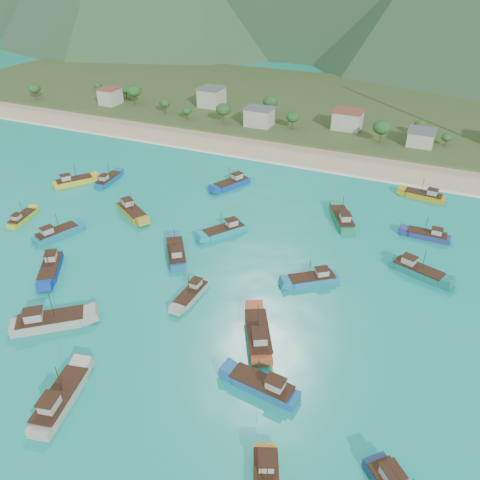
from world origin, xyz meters
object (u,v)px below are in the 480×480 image
at_px(boat_1, 342,219).
at_px(boat_11, 132,212).
at_px(boat_26, 22,219).
at_px(boat_2, 263,386).
at_px(boat_6, 60,400).
at_px(boat_8, 427,236).
at_px(boat_14, 424,196).
at_px(boat_13, 258,336).
at_px(boat_21, 56,234).
at_px(boat_22, 108,180).
at_px(boat_23, 313,280).
at_px(boat_28, 176,254).
at_px(boat_3, 50,322).
at_px(boat_31, 74,182).
at_px(boat_7, 232,184).
at_px(boat_12, 51,269).
at_px(boat_17, 224,231).
at_px(boat_4, 192,294).
at_px(boat_0, 417,271).

height_order(boat_1, boat_11, boat_1).
bearing_deg(boat_26, boat_2, -30.44).
distance_m(boat_2, boat_6, 29.67).
bearing_deg(boat_8, boat_14, 8.62).
distance_m(boat_13, boat_21, 57.10).
bearing_deg(boat_22, boat_1, -1.76).
xyz_separation_m(boat_23, boat_28, (-29.60, -2.98, 0.15)).
relative_size(boat_3, boat_11, 1.05).
distance_m(boat_26, boat_28, 42.97).
bearing_deg(boat_31, boat_21, -20.83).
height_order(boat_6, boat_7, boat_6).
relative_size(boat_3, boat_7, 1.05).
bearing_deg(boat_23, boat_28, 58.72).
distance_m(boat_12, boat_26, 26.18).
bearing_deg(boat_12, boat_8, -179.53).
height_order(boat_3, boat_17, boat_3).
relative_size(boat_6, boat_26, 1.36).
bearing_deg(boat_8, boat_6, 148.96).
bearing_deg(boat_4, boat_26, -7.81).
xyz_separation_m(boat_7, boat_13, (29.91, -54.09, 0.11)).
relative_size(boat_14, boat_28, 0.94).
height_order(boat_13, boat_21, boat_13).
height_order(boat_0, boat_12, boat_0).
distance_m(boat_2, boat_3, 39.58).
bearing_deg(boat_3, boat_1, 107.75).
xyz_separation_m(boat_0, boat_21, (-78.16, -18.21, -0.07)).
xyz_separation_m(boat_14, boat_22, (-83.88, -25.70, -0.05)).
bearing_deg(boat_17, boat_11, 36.28).
bearing_deg(boat_13, boat_11, 120.09).
height_order(boat_21, boat_31, boat_31).
xyz_separation_m(boat_1, boat_2, (1.29, -55.80, -0.11)).
bearing_deg(boat_0, boat_14, -157.49).
bearing_deg(boat_2, boat_11, 59.23).
height_order(boat_21, boat_22, boat_21).
bearing_deg(boat_31, boat_0, 32.20).
relative_size(boat_12, boat_26, 1.21).
distance_m(boat_6, boat_26, 61.52).
bearing_deg(boat_23, boat_2, 144.70).
relative_size(boat_11, boat_23, 1.16).
relative_size(boat_0, boat_2, 1.03).
xyz_separation_m(boat_0, boat_7, (-52.41, 23.12, 0.02)).
relative_size(boat_1, boat_3, 1.00).
height_order(boat_0, boat_22, boat_0).
height_order(boat_14, boat_23, boat_14).
bearing_deg(boat_17, boat_28, 102.07).
xyz_separation_m(boat_14, boat_23, (-16.55, -48.50, -0.03)).
xyz_separation_m(boat_8, boat_23, (-19.36, -27.39, 0.06)).
distance_m(boat_8, boat_17, 46.95).
bearing_deg(boat_7, boat_4, 130.99).
distance_m(boat_7, boat_31, 45.02).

